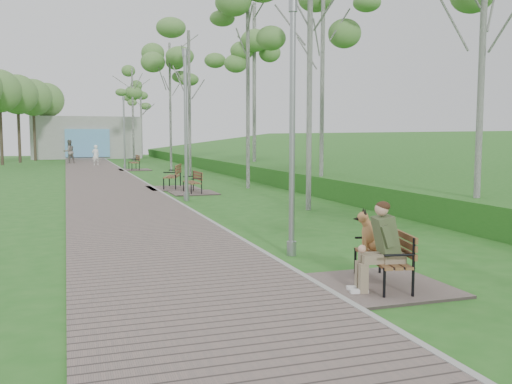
% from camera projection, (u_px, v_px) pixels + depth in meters
% --- Properties ---
extents(ground, '(120.00, 120.00, 0.00)m').
position_uv_depth(ground, '(329.00, 293.00, 8.00)').
color(ground, '#26661E').
rests_on(ground, ground).
extents(walkway, '(3.50, 67.00, 0.04)m').
position_uv_depth(walkway, '(103.00, 180.00, 27.74)').
color(walkway, '#6C5D57').
rests_on(walkway, ground).
extents(kerb, '(0.10, 67.00, 0.05)m').
position_uv_depth(kerb, '(140.00, 179.00, 28.29)').
color(kerb, '#999993').
rests_on(kerb, ground).
extents(embankment, '(14.00, 70.00, 1.60)m').
position_uv_depth(embankment, '(369.00, 177.00, 30.66)').
color(embankment, '#3D7A2C').
rests_on(embankment, ground).
extents(building_north, '(10.00, 5.20, 4.00)m').
position_uv_depth(building_north, '(86.00, 138.00, 55.45)').
color(building_north, '#9E9E99').
rests_on(building_north, ground).
extents(bench_main, '(1.71, 1.90, 1.49)m').
position_uv_depth(bench_main, '(381.00, 260.00, 8.21)').
color(bench_main, '#6C5D57').
rests_on(bench_main, ground).
extents(bench_second, '(2.04, 2.27, 1.25)m').
position_uv_depth(bench_second, '(172.00, 183.00, 23.65)').
color(bench_second, '#6C5D57').
rests_on(bench_second, ground).
extents(bench_third, '(1.70, 1.89, 1.04)m').
position_uv_depth(bench_third, '(192.00, 188.00, 21.70)').
color(bench_third, '#6C5D57').
rests_on(bench_third, ground).
extents(bench_far, '(1.95, 2.17, 1.20)m').
position_uv_depth(bench_far, '(134.00, 167.00, 36.32)').
color(bench_far, '#6C5D57').
rests_on(bench_far, ground).
extents(lamp_post_near, '(0.18, 0.18, 4.59)m').
position_uv_depth(lamp_post_near, '(292.00, 138.00, 10.26)').
color(lamp_post_near, gray).
rests_on(lamp_post_near, ground).
extents(lamp_post_second, '(0.20, 0.20, 5.05)m').
position_uv_depth(lamp_post_second, '(186.00, 131.00, 19.00)').
color(lamp_post_second, gray).
rests_on(lamp_post_second, ground).
extents(lamp_post_third, '(0.18, 0.18, 4.76)m').
position_uv_depth(lamp_post_third, '(124.00, 135.00, 37.62)').
color(lamp_post_third, gray).
rests_on(lamp_post_third, ground).
extents(pedestrian_near, '(0.64, 0.53, 1.51)m').
position_uv_depth(pedestrian_near, '(96.00, 155.00, 41.70)').
color(pedestrian_near, white).
rests_on(pedestrian_near, ground).
extents(pedestrian_far, '(1.12, 1.02, 1.87)m').
position_uv_depth(pedestrian_far, '(69.00, 152.00, 44.81)').
color(pedestrian_far, gray).
rests_on(pedestrian_far, ground).
extents(birch_near_b, '(2.36, 2.36, 8.39)m').
position_uv_depth(birch_near_b, '(323.00, 8.00, 19.64)').
color(birch_near_b, silver).
rests_on(birch_near_b, ground).
extents(birch_mid_a, '(2.29, 2.29, 9.21)m').
position_uv_depth(birch_mid_a, '(248.00, 11.00, 23.16)').
color(birch_mid_a, silver).
rests_on(birch_mid_a, ground).
extents(birch_mid_b, '(2.44, 2.44, 9.27)m').
position_uv_depth(birch_mid_b, '(254.00, 36.00, 29.01)').
color(birch_mid_b, silver).
rests_on(birch_mid_b, ground).
extents(birch_mid_c, '(2.49, 2.49, 8.09)m').
position_uv_depth(birch_mid_c, '(189.00, 58.00, 30.49)').
color(birch_mid_c, silver).
rests_on(birch_mid_c, ground).
extents(birch_far_b, '(2.45, 2.45, 8.07)m').
position_uv_depth(birch_far_b, '(170.00, 67.00, 34.37)').
color(birch_far_b, silver).
rests_on(birch_far_b, ground).
extents(birch_distant_a, '(2.44, 2.44, 8.20)m').
position_uv_depth(birch_distant_a, '(132.00, 85.00, 48.14)').
color(birch_distant_a, silver).
rests_on(birch_distant_a, ground).
extents(birch_distant_b, '(2.25, 2.25, 7.77)m').
position_uv_depth(birch_distant_b, '(141.00, 96.00, 56.45)').
color(birch_distant_b, silver).
rests_on(birch_distant_b, ground).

